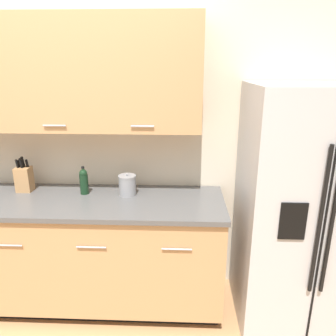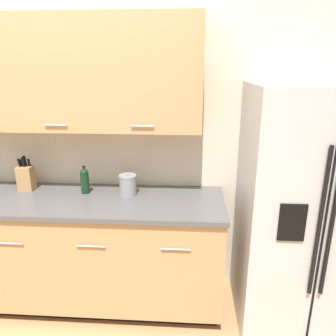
{
  "view_description": "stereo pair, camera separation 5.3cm",
  "coord_description": "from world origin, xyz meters",
  "px_view_note": "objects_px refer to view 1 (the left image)",
  "views": [
    {
      "loc": [
        0.94,
        -1.21,
        1.86
      ],
      "look_at": [
        0.85,
        1.01,
        1.15
      ],
      "focal_mm": 35.0,
      "sensor_mm": 36.0,
      "label": 1
    },
    {
      "loc": [
        0.99,
        -1.21,
        1.86
      ],
      "look_at": [
        0.85,
        1.01,
        1.15
      ],
      "focal_mm": 35.0,
      "sensor_mm": 36.0,
      "label": 2
    }
  ],
  "objects_px": {
    "knife_block": "(24,178)",
    "refrigerator": "(302,210)",
    "oil_bottle": "(84,181)",
    "steel_canister": "(127,185)"
  },
  "relations": [
    {
      "from": "knife_block",
      "to": "refrigerator",
      "type": "bearing_deg",
      "value": -5.25
    },
    {
      "from": "refrigerator",
      "to": "oil_bottle",
      "type": "relative_size",
      "value": 7.96
    },
    {
      "from": "oil_bottle",
      "to": "steel_canister",
      "type": "relative_size",
      "value": 1.28
    },
    {
      "from": "steel_canister",
      "to": "refrigerator",
      "type": "bearing_deg",
      "value": -6.61
    },
    {
      "from": "oil_bottle",
      "to": "steel_canister",
      "type": "xyz_separation_m",
      "value": [
        0.34,
        -0.01,
        -0.02
      ]
    },
    {
      "from": "refrigerator",
      "to": "knife_block",
      "type": "relative_size",
      "value": 6.29
    },
    {
      "from": "oil_bottle",
      "to": "steel_canister",
      "type": "bearing_deg",
      "value": -1.54
    },
    {
      "from": "knife_block",
      "to": "steel_canister",
      "type": "bearing_deg",
      "value": -3.12
    },
    {
      "from": "knife_block",
      "to": "steel_canister",
      "type": "relative_size",
      "value": 1.62
    },
    {
      "from": "knife_block",
      "to": "oil_bottle",
      "type": "bearing_deg",
      "value": -4.21
    }
  ]
}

